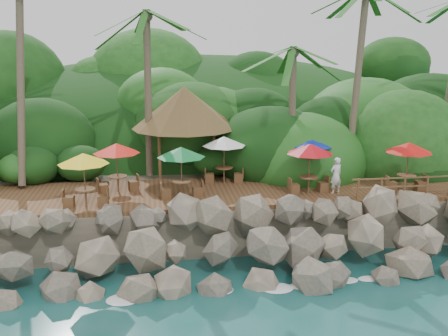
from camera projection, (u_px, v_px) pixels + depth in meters
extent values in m
plane|color=#19514F|center=(246.00, 294.00, 19.27)|extent=(140.00, 140.00, 0.00)
cube|color=gray|center=(203.00, 166.00, 34.39)|extent=(32.00, 25.20, 2.10)
ellipsoid|color=#143811|center=(194.00, 157.00, 41.85)|extent=(44.80, 28.00, 15.40)
cube|color=brown|center=(224.00, 192.00, 24.51)|extent=(26.00, 5.00, 0.20)
ellipsoid|color=white|center=(83.00, 300.00, 18.74)|extent=(1.20, 0.80, 0.06)
ellipsoid|color=white|center=(166.00, 295.00, 19.15)|extent=(1.20, 0.80, 0.06)
ellipsoid|color=white|center=(245.00, 289.00, 19.56)|extent=(1.20, 0.80, 0.06)
ellipsoid|color=white|center=(321.00, 284.00, 19.96)|extent=(1.20, 0.80, 0.06)
ellipsoid|color=white|center=(393.00, 279.00, 20.37)|extent=(1.20, 0.80, 0.06)
cylinder|color=brown|center=(20.00, 70.00, 24.62)|extent=(0.66, 2.92, 10.92)
cylinder|color=brown|center=(148.00, 97.00, 26.06)|extent=(0.57, 0.87, 8.32)
ellipsoid|color=#23601E|center=(145.00, 12.00, 25.05)|extent=(6.00, 6.00, 2.40)
cylinder|color=brown|center=(292.00, 113.00, 26.63)|extent=(0.69, 0.77, 6.58)
ellipsoid|color=#23601E|center=(294.00, 48.00, 25.84)|extent=(6.00, 6.00, 2.40)
cylinder|color=brown|center=(357.00, 84.00, 26.51)|extent=(1.22, 1.26, 9.47)
cylinder|color=brown|center=(160.00, 156.00, 26.23)|extent=(0.16, 0.16, 2.40)
cylinder|color=brown|center=(214.00, 155.00, 26.61)|extent=(0.16, 0.16, 2.40)
cylinder|color=brown|center=(159.00, 145.00, 28.92)|extent=(0.16, 0.16, 2.40)
cylinder|color=brown|center=(208.00, 144.00, 29.30)|extent=(0.16, 0.16, 2.40)
cone|color=brown|center=(184.00, 107.00, 27.20)|extent=(5.64, 5.64, 2.20)
cylinder|color=brown|center=(295.00, 171.00, 26.46)|extent=(0.08, 0.08, 0.77)
cylinder|color=brown|center=(295.00, 164.00, 26.37)|extent=(0.87, 0.87, 0.05)
cylinder|color=brown|center=(296.00, 157.00, 26.28)|extent=(0.05, 0.05, 2.28)
cone|color=white|center=(296.00, 138.00, 26.04)|extent=(2.17, 2.17, 0.47)
cube|color=brown|center=(284.00, 176.00, 26.14)|extent=(0.57, 0.57, 0.48)
cube|color=brown|center=(306.00, 172.00, 26.85)|extent=(0.57, 0.57, 0.48)
cylinder|color=brown|center=(318.00, 171.00, 26.62)|extent=(0.08, 0.08, 0.77)
cylinder|color=brown|center=(318.00, 163.00, 26.53)|extent=(0.87, 0.87, 0.05)
cylinder|color=brown|center=(318.00, 156.00, 26.44)|extent=(0.05, 0.05, 2.28)
cone|color=yellow|center=(319.00, 138.00, 26.20)|extent=(2.17, 2.17, 0.47)
cube|color=brown|center=(303.00, 173.00, 26.79)|extent=(0.55, 0.55, 0.48)
cube|color=brown|center=(332.00, 174.00, 26.52)|extent=(0.55, 0.55, 0.48)
cylinder|color=brown|center=(86.00, 198.00, 22.01)|extent=(0.08, 0.08, 0.77)
cylinder|color=brown|center=(85.00, 189.00, 21.91)|extent=(0.87, 0.87, 0.05)
cylinder|color=brown|center=(85.00, 181.00, 21.82)|extent=(0.05, 0.05, 2.28)
cone|color=yellow|center=(83.00, 159.00, 21.59)|extent=(2.17, 2.17, 0.47)
cube|color=brown|center=(69.00, 202.00, 21.99)|extent=(0.46, 0.46, 0.48)
cube|color=brown|center=(103.00, 201.00, 22.10)|extent=(0.46, 0.46, 0.48)
cylinder|color=brown|center=(118.00, 184.00, 24.07)|extent=(0.08, 0.08, 0.77)
cylinder|color=brown|center=(118.00, 176.00, 23.98)|extent=(0.87, 0.87, 0.05)
cylinder|color=brown|center=(117.00, 169.00, 23.89)|extent=(0.05, 0.05, 2.28)
cone|color=red|center=(116.00, 148.00, 23.65)|extent=(2.17, 2.17, 0.47)
cube|color=brown|center=(103.00, 189.00, 23.82)|extent=(0.54, 0.54, 0.48)
cube|color=brown|center=(134.00, 186.00, 24.40)|extent=(0.54, 0.54, 0.48)
cylinder|color=brown|center=(182.00, 190.00, 23.26)|extent=(0.08, 0.08, 0.77)
cylinder|color=brown|center=(182.00, 181.00, 23.17)|extent=(0.87, 0.87, 0.05)
cylinder|color=brown|center=(181.00, 173.00, 23.08)|extent=(0.05, 0.05, 2.28)
cone|color=#0B6A2C|center=(181.00, 152.00, 22.84)|extent=(2.17, 2.17, 0.47)
cube|color=brown|center=(166.00, 193.00, 23.16)|extent=(0.46, 0.46, 0.48)
cube|color=brown|center=(198.00, 192.00, 23.44)|extent=(0.46, 0.46, 0.48)
cylinder|color=brown|center=(224.00, 175.00, 25.73)|extent=(0.08, 0.08, 0.77)
cylinder|color=brown|center=(224.00, 168.00, 25.64)|extent=(0.87, 0.87, 0.05)
cylinder|color=brown|center=(224.00, 161.00, 25.55)|extent=(0.05, 0.05, 2.28)
cone|color=silver|center=(224.00, 141.00, 25.31)|extent=(2.17, 2.17, 0.47)
cube|color=brown|center=(210.00, 178.00, 25.75)|extent=(0.48, 0.48, 0.48)
cube|color=brown|center=(238.00, 178.00, 25.79)|extent=(0.48, 0.48, 0.48)
cylinder|color=brown|center=(406.00, 183.00, 24.27)|extent=(0.08, 0.08, 0.77)
cylinder|color=brown|center=(407.00, 175.00, 24.18)|extent=(0.87, 0.87, 0.05)
cylinder|color=brown|center=(407.00, 168.00, 24.09)|extent=(0.05, 0.05, 2.28)
cone|color=red|center=(409.00, 147.00, 23.85)|extent=(2.17, 2.17, 0.47)
cube|color=brown|center=(391.00, 187.00, 24.22)|extent=(0.44, 0.44, 0.48)
cube|color=brown|center=(420.00, 186.00, 24.39)|extent=(0.44, 0.44, 0.48)
cylinder|color=brown|center=(310.00, 175.00, 25.72)|extent=(0.08, 0.08, 0.77)
cylinder|color=brown|center=(310.00, 168.00, 25.62)|extent=(0.87, 0.87, 0.05)
cylinder|color=brown|center=(310.00, 161.00, 25.53)|extent=(0.05, 0.05, 2.28)
cone|color=#0C20A3|center=(311.00, 141.00, 25.30)|extent=(2.17, 2.17, 0.47)
cube|color=brown|center=(295.00, 177.00, 25.87)|extent=(0.54, 0.54, 0.48)
cube|color=brown|center=(324.00, 179.00, 25.64)|extent=(0.54, 0.54, 0.48)
cylinder|color=brown|center=(309.00, 185.00, 23.97)|extent=(0.08, 0.08, 0.77)
cylinder|color=brown|center=(309.00, 177.00, 23.87)|extent=(0.87, 0.87, 0.05)
cylinder|color=brown|center=(309.00, 169.00, 23.79)|extent=(0.05, 0.05, 2.28)
cone|color=#B70B15|center=(310.00, 149.00, 23.55)|extent=(2.17, 2.17, 0.47)
cube|color=brown|center=(294.00, 189.00, 23.84)|extent=(0.47, 0.47, 0.48)
cube|color=brown|center=(323.00, 187.00, 24.17)|extent=(0.47, 0.47, 0.48)
cylinder|color=brown|center=(358.00, 189.00, 22.88)|extent=(0.10, 0.10, 1.00)
cylinder|color=brown|center=(381.00, 188.00, 23.03)|extent=(0.10, 0.10, 1.00)
cylinder|color=brown|center=(404.00, 187.00, 23.18)|extent=(0.10, 0.10, 1.00)
cylinder|color=brown|center=(427.00, 186.00, 23.33)|extent=(0.10, 0.10, 1.00)
cube|color=brown|center=(417.00, 177.00, 23.14)|extent=(6.10, 0.06, 0.06)
cube|color=brown|center=(416.00, 186.00, 23.24)|extent=(6.10, 0.06, 0.06)
imported|color=white|center=(336.00, 175.00, 23.82)|extent=(0.73, 0.60, 1.72)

